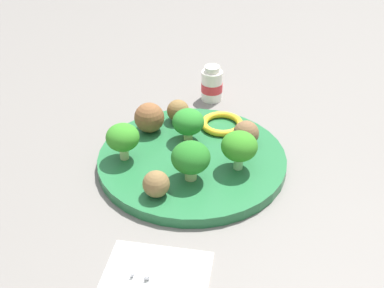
{
  "coord_description": "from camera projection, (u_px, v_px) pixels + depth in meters",
  "views": [
    {
      "loc": [
        -0.56,
        -0.17,
        0.43
      ],
      "look_at": [
        0.0,
        0.0,
        0.04
      ],
      "focal_mm": 45.23,
      "sensor_mm": 36.0,
      "label": 1
    }
  ],
  "objects": [
    {
      "name": "ground_plane",
      "position": [
        192.0,
        164.0,
        0.73
      ],
      "size": [
        4.0,
        4.0,
        0.0
      ],
      "primitive_type": "plane",
      "color": "slate"
    },
    {
      "name": "plate",
      "position": [
        192.0,
        160.0,
        0.72
      ],
      "size": [
        0.28,
        0.28,
        0.02
      ],
      "primitive_type": "cylinder",
      "color": "#236638",
      "rests_on": "ground_plane"
    },
    {
      "name": "broccoli_floret_back_right",
      "position": [
        239.0,
        147.0,
        0.67
      ],
      "size": [
        0.05,
        0.05,
        0.06
      ],
      "color": "#93D083",
      "rests_on": "plate"
    },
    {
      "name": "broccoli_floret_back_left",
      "position": [
        123.0,
        138.0,
        0.69
      ],
      "size": [
        0.05,
        0.05,
        0.06
      ],
      "color": "#A4C172",
      "rests_on": "plate"
    },
    {
      "name": "broccoli_floret_mid_right",
      "position": [
        191.0,
        158.0,
        0.65
      ],
      "size": [
        0.05,
        0.05,
        0.06
      ],
      "color": "#A2BD6F",
      "rests_on": "plate"
    },
    {
      "name": "broccoli_floret_front_left",
      "position": [
        188.0,
        122.0,
        0.74
      ],
      "size": [
        0.05,
        0.05,
        0.05
      ],
      "color": "#A6C06A",
      "rests_on": "plate"
    },
    {
      "name": "meatball_center",
      "position": [
        246.0,
        133.0,
        0.73
      ],
      "size": [
        0.04,
        0.04,
        0.04
      ],
      "primitive_type": "sphere",
      "color": "brown",
      "rests_on": "plate"
    },
    {
      "name": "meatball_mid_right",
      "position": [
        156.0,
        184.0,
        0.63
      ],
      "size": [
        0.04,
        0.04,
        0.04
      ],
      "primitive_type": "sphere",
      "color": "brown",
      "rests_on": "plate"
    },
    {
      "name": "meatball_mid_left",
      "position": [
        149.0,
        118.0,
        0.76
      ],
      "size": [
        0.05,
        0.05,
        0.05
      ],
      "primitive_type": "sphere",
      "color": "brown",
      "rests_on": "plate"
    },
    {
      "name": "meatball_far_rim",
      "position": [
        178.0,
        111.0,
        0.79
      ],
      "size": [
        0.04,
        0.04,
        0.04
      ],
      "primitive_type": "sphere",
      "color": "brown",
      "rests_on": "plate"
    },
    {
      "name": "pepper_ring_near_rim",
      "position": [
        222.0,
        124.0,
        0.78
      ],
      "size": [
        0.07,
        0.07,
        0.01
      ],
      "primitive_type": "torus",
      "rotation": [
        0.0,
        0.0,
        3.07
      ],
      "color": "gold",
      "rests_on": "plate"
    },
    {
      "name": "yogurt_bottle",
      "position": [
        212.0,
        85.0,
        0.88
      ],
      "size": [
        0.04,
        0.04,
        0.07
      ],
      "color": "white",
      "rests_on": "ground_plane"
    }
  ]
}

